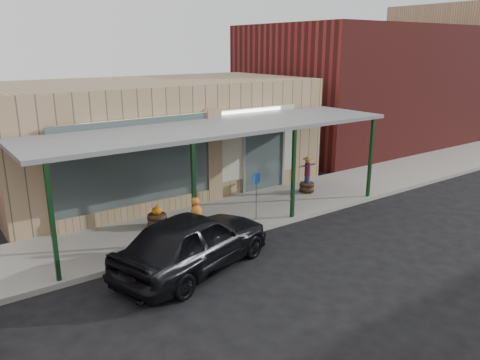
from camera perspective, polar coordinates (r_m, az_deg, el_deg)
ground at (r=12.69m, az=6.72°, el=-9.53°), size 120.00×120.00×0.00m
sidewalk at (r=15.29m, az=-2.38°, el=-4.59°), size 40.00×3.20×0.15m
storefront at (r=18.61m, az=-10.23°, el=5.36°), size 12.00×6.25×4.20m
awning at (r=14.49m, az=-2.43°, el=6.30°), size 12.00×3.00×3.04m
block_buildings_near at (r=20.21m, az=-6.55°, el=11.13°), size 61.00×8.00×8.00m
barrel_scarecrow at (r=17.70m, az=8.18°, el=0.01°), size 0.83×0.67×1.40m
barrel_pumpkin at (r=14.48m, az=-10.07°, el=-4.70°), size 0.61×0.61×0.68m
handicap_sign at (r=14.64m, az=2.01°, el=-1.23°), size 0.31×0.06×1.50m
parked_sedan at (r=11.79m, az=-5.68°, el=-7.46°), size 4.84×3.10×1.60m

